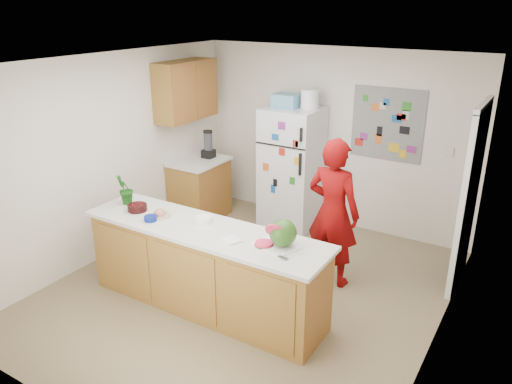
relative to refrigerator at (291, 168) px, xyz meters
The scene contains 26 objects.
floor 2.12m from the refrigerator, 76.54° to the right, with size 4.00×4.50×0.02m, color brown.
wall_back 0.71m from the refrigerator, 40.18° to the left, with size 4.00×0.02×2.50m, color beige.
wall_left 2.48m from the refrigerator, 129.69° to the right, with size 0.02×4.50×2.50m, color beige.
wall_right 3.12m from the refrigerator, 37.39° to the right, with size 0.02×4.50×2.50m, color beige.
ceiling 2.55m from the refrigerator, 76.54° to the right, with size 4.00×4.50×0.02m, color white.
doorway 2.48m from the refrigerator, 10.01° to the right, with size 0.03×0.85×2.04m, color black.
peninsula_base 2.43m from the refrigerator, 84.00° to the right, with size 2.60×0.62×0.88m, color brown.
peninsula_top 2.39m from the refrigerator, 84.00° to the right, with size 2.68×0.70×0.04m, color silver.
side_counter_base 1.41m from the refrigerator, 156.86° to the right, with size 0.60×0.80×0.86m, color brown.
side_counter_top 1.35m from the refrigerator, 156.86° to the right, with size 0.64×0.84×0.04m, color silver.
upper_cabinets 1.82m from the refrigerator, 157.05° to the right, with size 0.35×1.00×0.80m, color brown.
refrigerator is the anchor object (origin of this frame).
fridge_top_bin 0.95m from the refrigerator, behind, with size 0.35×0.28×0.18m, color #5999B2.
photo_collage 1.43m from the refrigerator, 16.61° to the left, with size 0.95×0.01×0.95m, color slate.
person 1.66m from the refrigerator, 46.18° to the right, with size 0.62×0.41×1.71m, color #6E0606.
blender_appliance 1.26m from the refrigerator, 163.43° to the right, with size 0.13×0.13×0.38m, color black.
cutting_board 2.58m from the refrigerator, 65.55° to the right, with size 0.40×0.30×0.01m, color silver.
watermelon 2.59m from the refrigerator, 64.15° to the right, with size 0.26×0.26×0.26m, color #275F11.
watermelon_slice 2.58m from the refrigerator, 68.01° to the right, with size 0.17×0.17×0.02m, color red.
cherry_bowl 2.48m from the refrigerator, 104.69° to the right, with size 0.21×0.21×0.07m, color black.
white_bowl 2.27m from the refrigerator, 85.80° to the right, with size 0.18×0.18×0.06m, color white.
cobalt_bowl 2.55m from the refrigerator, 97.35° to the right, with size 0.13×0.13×0.05m, color navy.
plate 2.41m from the refrigerator, 97.57° to the right, with size 0.23×0.23×0.02m, color beige.
paper_towel 2.56m from the refrigerator, 75.18° to the right, with size 0.16×0.15×0.02m, color white.
keys 2.81m from the refrigerator, 63.90° to the right, with size 0.09×0.04×0.01m, color gray.
potted_plant 2.50m from the refrigerator, 110.45° to the right, with size 0.19×0.15×0.35m, color #12420D.
Camera 1 is at (2.63, -4.10, 3.05)m, focal length 35.00 mm.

